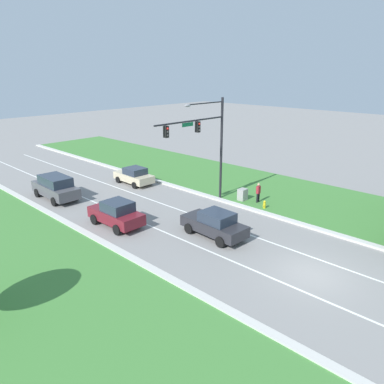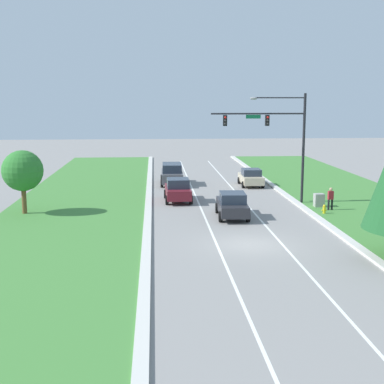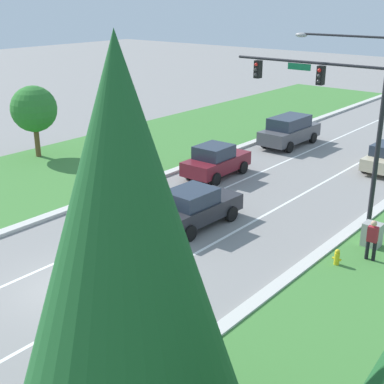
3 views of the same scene
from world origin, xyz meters
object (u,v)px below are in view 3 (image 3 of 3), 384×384
object	(u,v)px
burgundy_sedan	(216,161)
conifer_near_right_tree	(124,239)
charcoal_sedan	(194,207)
utility_cabinet	(372,235)
graphite_suv	(289,130)
fire_hydrant	(337,258)
pedestrian	(372,239)
oak_near_left_tree	(34,109)
traffic_signal_mast	(338,97)

from	to	relation	value
burgundy_sedan	conifer_near_right_tree	size ratio (longest dim) A/B	0.48
burgundy_sedan	charcoal_sedan	size ratio (longest dim) A/B	0.94
charcoal_sedan	utility_cabinet	distance (m)	7.42
utility_cabinet	charcoal_sedan	bearing A→B (deg)	-157.49
graphite_suv	fire_hydrant	size ratio (longest dim) A/B	7.28
pedestrian	utility_cabinet	bearing A→B (deg)	-75.36
pedestrian	conifer_near_right_tree	size ratio (longest dim) A/B	0.19
pedestrian	conifer_near_right_tree	distance (m)	13.09
oak_near_left_tree	burgundy_sedan	bearing A→B (deg)	20.57
burgundy_sedan	utility_cabinet	world-z (taller)	burgundy_sedan
graphite_suv	utility_cabinet	xyz separation A→B (m)	(10.42, -11.60, -0.51)
pedestrian	conifer_near_right_tree	xyz separation A→B (m)	(-0.21, -12.32, 4.43)
burgundy_sedan	utility_cabinet	size ratio (longest dim) A/B	4.14
burgundy_sedan	oak_near_left_tree	size ratio (longest dim) A/B	0.97
burgundy_sedan	charcoal_sedan	xyz separation A→B (m)	(3.40, -6.03, -0.04)
fire_hydrant	utility_cabinet	bearing A→B (deg)	81.35
fire_hydrant	burgundy_sedan	bearing A→B (deg)	150.57
charcoal_sedan	utility_cabinet	size ratio (longest dim) A/B	4.42
burgundy_sedan	conifer_near_right_tree	xyz separation A→B (m)	(10.48, -16.73, 4.46)
traffic_signal_mast	fire_hydrant	size ratio (longest dim) A/B	11.89
traffic_signal_mast	charcoal_sedan	xyz separation A→B (m)	(-4.08, -4.55, -4.63)
pedestrian	fire_hydrant	distance (m)	1.54
burgundy_sedan	graphite_suv	size ratio (longest dim) A/B	0.84
utility_cabinet	conifer_near_right_tree	size ratio (longest dim) A/B	0.11
fire_hydrant	oak_near_left_tree	bearing A→B (deg)	175.80
charcoal_sedan	oak_near_left_tree	size ratio (longest dim) A/B	1.03
burgundy_sedan	conifer_near_right_tree	bearing A→B (deg)	-59.11
oak_near_left_tree	utility_cabinet	bearing A→B (deg)	2.36
burgundy_sedan	charcoal_sedan	world-z (taller)	burgundy_sedan
graphite_suv	fire_hydrant	bearing A→B (deg)	-53.32
charcoal_sedan	pedestrian	size ratio (longest dim) A/B	2.71
charcoal_sedan	graphite_suv	xyz separation A→B (m)	(-3.57, 14.44, 0.16)
utility_cabinet	oak_near_left_tree	bearing A→B (deg)	-177.64
utility_cabinet	fire_hydrant	bearing A→B (deg)	-98.65
traffic_signal_mast	graphite_suv	world-z (taller)	traffic_signal_mast
charcoal_sedan	fire_hydrant	size ratio (longest dim) A/B	6.55
charcoal_sedan	fire_hydrant	bearing A→B (deg)	6.28
graphite_suv	conifer_near_right_tree	size ratio (longest dim) A/B	0.56
charcoal_sedan	graphite_suv	bearing A→B (deg)	106.18
burgundy_sedan	oak_near_left_tree	distance (m)	11.74
graphite_suv	conifer_near_right_tree	bearing A→B (deg)	-66.07
utility_cabinet	traffic_signal_mast	bearing A→B (deg)	148.30
conifer_near_right_tree	oak_near_left_tree	bearing A→B (deg)	149.23
oak_near_left_tree	graphite_suv	bearing A→B (deg)	49.53
charcoal_sedan	conifer_near_right_tree	world-z (taller)	conifer_near_right_tree
graphite_suv	oak_near_left_tree	bearing A→B (deg)	-129.50
graphite_suv	conifer_near_right_tree	xyz separation A→B (m)	(10.65, -25.14, 4.34)
oak_near_left_tree	fire_hydrant	bearing A→B (deg)	-4.20
charcoal_sedan	graphite_suv	distance (m)	14.87
utility_cabinet	oak_near_left_tree	size ratio (longest dim) A/B	0.23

